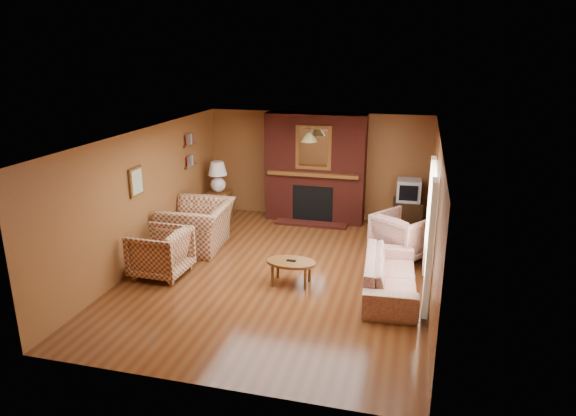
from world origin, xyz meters
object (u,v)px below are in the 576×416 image
(coffee_table, at_px, (291,264))
(crt_tv, at_px, (409,190))
(plaid_armchair, at_px, (160,252))
(floral_sofa, at_px, (390,275))
(fireplace, at_px, (315,169))
(table_lamp, at_px, (218,175))
(plaid_loveseat, at_px, (198,226))
(floral_armchair, at_px, (403,235))
(tv_stand, at_px, (407,215))
(side_table, at_px, (219,206))

(coffee_table, bearing_deg, crt_tv, 61.16)
(plaid_armchair, relative_size, floral_sofa, 0.44)
(fireplace, distance_m, table_lamp, 2.17)
(plaid_loveseat, distance_m, coffee_table, 2.43)
(floral_armchair, distance_m, coffee_table, 2.37)
(plaid_armchair, height_order, floral_sofa, plaid_armchair)
(floral_sofa, distance_m, tv_stand, 3.08)
(fireplace, xyz_separation_m, plaid_armchair, (-1.95, -3.57, -0.77))
(floral_sofa, distance_m, table_lamp, 4.89)
(floral_sofa, distance_m, coffee_table, 1.60)
(plaid_loveseat, height_order, coffee_table, plaid_loveseat)
(tv_stand, bearing_deg, coffee_table, -122.43)
(coffee_table, bearing_deg, plaid_loveseat, 152.39)
(plaid_loveseat, relative_size, floral_armchair, 1.47)
(floral_armchair, distance_m, crt_tv, 1.61)
(plaid_armchair, distance_m, table_lamp, 3.10)
(table_lamp, bearing_deg, plaid_armchair, -87.17)
(side_table, height_order, table_lamp, table_lamp)
(side_table, xyz_separation_m, crt_tv, (4.15, 0.34, 0.56))
(side_table, relative_size, tv_stand, 0.98)
(floral_armchair, relative_size, coffee_table, 1.13)
(coffee_table, bearing_deg, tv_stand, 61.21)
(plaid_armchair, distance_m, tv_stand, 5.24)
(floral_armchair, xyz_separation_m, side_table, (-4.12, 1.20, -0.10))
(fireplace, bearing_deg, tv_stand, -5.15)
(floral_armchair, bearing_deg, side_table, 19.53)
(side_table, bearing_deg, table_lamp, 90.00)
(side_table, xyz_separation_m, table_lamp, (0.00, 0.00, 0.71))
(fireplace, distance_m, side_table, 2.33)
(coffee_table, relative_size, crt_tv, 1.63)
(plaid_armchair, xyz_separation_m, coffee_table, (2.25, 0.20, -0.06))
(plaid_loveseat, bearing_deg, table_lamp, -176.21)
(plaid_loveseat, bearing_deg, plaid_armchair, -8.86)
(coffee_table, xyz_separation_m, side_table, (-2.40, 2.83, -0.03))
(plaid_armchair, distance_m, side_table, 3.04)
(fireplace, xyz_separation_m, side_table, (-2.10, -0.53, -0.86))
(table_lamp, bearing_deg, floral_armchair, -16.20)
(fireplace, relative_size, plaid_armchair, 2.67)
(plaid_armchair, height_order, side_table, plaid_armchair)
(plaid_loveseat, bearing_deg, crt_tv, 113.19)
(table_lamp, relative_size, crt_tv, 1.37)
(fireplace, height_order, table_lamp, fireplace)
(crt_tv, bearing_deg, coffee_table, -118.84)
(coffee_table, bearing_deg, fireplace, 95.12)
(coffee_table, height_order, tv_stand, tv_stand)
(side_table, bearing_deg, plaid_loveseat, -81.66)
(floral_sofa, relative_size, side_table, 3.16)
(plaid_armchair, bearing_deg, fireplace, 152.97)
(floral_armchair, height_order, tv_stand, floral_armchair)
(plaid_armchair, distance_m, floral_sofa, 3.86)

